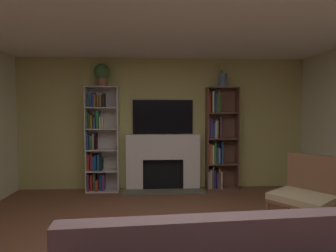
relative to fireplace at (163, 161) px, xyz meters
The scene contains 8 objects.
wall_back_accent 0.74m from the fireplace, 90.00° to the left, with size 5.80×0.06×2.59m, color tan.
fireplace is the anchor object (origin of this frame).
tv 0.86m from the fireplace, 90.00° to the left, with size 1.18×0.06×0.67m, color black.
bookshelf_left 1.30m from the fireplace, behind, with size 0.62×0.34×2.01m.
bookshelf_right 1.15m from the fireplace, ahead, with size 0.62×0.29×2.01m.
potted_plant 2.05m from the fireplace, behind, with size 0.31×0.31×0.44m.
vase_with_flowers 1.97m from the fireplace, ahead, with size 0.16×0.16×0.45m.
armchair 2.72m from the fireplace, 49.12° to the right, with size 0.91×0.93×0.97m.
Camera 1 is at (-0.21, -2.66, 1.57)m, focal length 31.14 mm.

